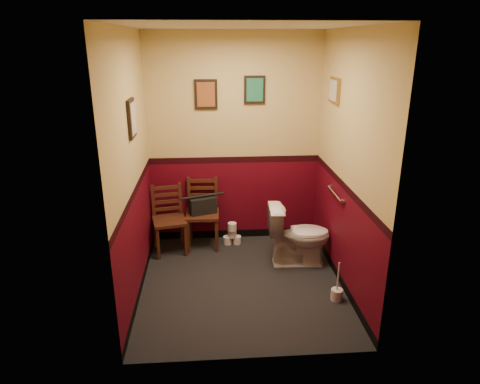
{
  "coord_description": "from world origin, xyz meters",
  "views": [
    {
      "loc": [
        -0.33,
        -4.17,
        2.58
      ],
      "look_at": [
        0.0,
        0.25,
        1.0
      ],
      "focal_mm": 32.0,
      "sensor_mm": 36.0,
      "label": 1
    }
  ],
  "objects": [
    {
      "name": "floor",
      "position": [
        0.0,
        0.0,
        0.0
      ],
      "size": [
        2.2,
        2.4,
        0.0
      ],
      "primitive_type": "cube",
      "color": "black",
      "rests_on": "ground"
    },
    {
      "name": "ceiling",
      "position": [
        0.0,
        0.0,
        2.7
      ],
      "size": [
        2.2,
        2.4,
        0.0
      ],
      "primitive_type": "cube",
      "rotation": [
        3.14,
        0.0,
        0.0
      ],
      "color": "silver",
      "rests_on": "ground"
    },
    {
      "name": "wall_back",
      "position": [
        0.0,
        1.2,
        1.35
      ],
      "size": [
        2.2,
        0.0,
        2.7
      ],
      "primitive_type": "cube",
      "rotation": [
        1.57,
        0.0,
        0.0
      ],
      "color": "#4D0613",
      "rests_on": "ground"
    },
    {
      "name": "wall_front",
      "position": [
        0.0,
        -1.2,
        1.35
      ],
      "size": [
        2.2,
        0.0,
        2.7
      ],
      "primitive_type": "cube",
      "rotation": [
        -1.57,
        0.0,
        0.0
      ],
      "color": "#4D0613",
      "rests_on": "ground"
    },
    {
      "name": "wall_left",
      "position": [
        -1.1,
        0.0,
        1.35
      ],
      "size": [
        0.0,
        2.4,
        2.7
      ],
      "primitive_type": "cube",
      "rotation": [
        1.57,
        0.0,
        1.57
      ],
      "color": "#4D0613",
      "rests_on": "ground"
    },
    {
      "name": "wall_right",
      "position": [
        1.1,
        0.0,
        1.35
      ],
      "size": [
        0.0,
        2.4,
        2.7
      ],
      "primitive_type": "cube",
      "rotation": [
        1.57,
        0.0,
        -1.57
      ],
      "color": "#4D0613",
      "rests_on": "ground"
    },
    {
      "name": "grab_bar",
      "position": [
        1.07,
        0.25,
        0.95
      ],
      "size": [
        0.05,
        0.56,
        0.06
      ],
      "color": "silver",
      "rests_on": "wall_right"
    },
    {
      "name": "framed_print_back_a",
      "position": [
        -0.35,
        1.18,
        1.95
      ],
      "size": [
        0.28,
        0.04,
        0.36
      ],
      "color": "black",
      "rests_on": "wall_back"
    },
    {
      "name": "framed_print_back_b",
      "position": [
        0.25,
        1.18,
        2.0
      ],
      "size": [
        0.26,
        0.04,
        0.34
      ],
      "color": "black",
      "rests_on": "wall_back"
    },
    {
      "name": "framed_print_left",
      "position": [
        -1.08,
        0.1,
        1.85
      ],
      "size": [
        0.04,
        0.3,
        0.38
      ],
      "color": "black",
      "rests_on": "wall_left"
    },
    {
      "name": "framed_print_right",
      "position": [
        1.08,
        0.6,
        2.05
      ],
      "size": [
        0.04,
        0.34,
        0.28
      ],
      "color": "olive",
      "rests_on": "wall_right"
    },
    {
      "name": "toilet",
      "position": [
        0.72,
        0.42,
        0.37
      ],
      "size": [
        0.77,
        0.45,
        0.73
      ],
      "primitive_type": "imported",
      "rotation": [
        0.0,
        0.0,
        1.53
      ],
      "color": "white",
      "rests_on": "floor"
    },
    {
      "name": "toilet_brush",
      "position": [
        0.97,
        -0.4,
        0.07
      ],
      "size": [
        0.12,
        0.12,
        0.44
      ],
      "color": "silver",
      "rests_on": "floor"
    },
    {
      "name": "chair_left",
      "position": [
        -0.86,
        0.87,
        0.43
      ],
      "size": [
        0.47,
        0.47,
        0.86
      ],
      "rotation": [
        0.0,
        0.0,
        0.21
      ],
      "color": "#462115",
      "rests_on": "floor"
    },
    {
      "name": "chair_right",
      "position": [
        -0.43,
        1.01,
        0.45
      ],
      "size": [
        0.43,
        0.43,
        0.9
      ],
      "rotation": [
        0.0,
        0.0,
        -0.03
      ],
      "color": "#462115",
      "rests_on": "floor"
    },
    {
      "name": "handbag",
      "position": [
        -0.43,
        0.97,
        0.58
      ],
      "size": [
        0.37,
        0.27,
        0.25
      ],
      "rotation": [
        0.0,
        0.0,
        0.33
      ],
      "color": "black",
      "rests_on": "chair_right"
    },
    {
      "name": "tp_stack",
      "position": [
        -0.05,
        0.99,
        0.13
      ],
      "size": [
        0.24,
        0.15,
        0.31
      ],
      "color": "silver",
      "rests_on": "floor"
    }
  ]
}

